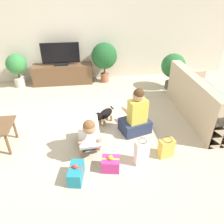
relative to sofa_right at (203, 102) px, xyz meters
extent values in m
plane|color=beige|center=(-2.44, -0.26, -0.32)|extent=(16.00, 16.00, 0.00)
cube|color=beige|center=(-2.44, 2.37, 0.98)|extent=(8.40, 0.06, 2.60)
cube|color=#C6B293|center=(0.05, 0.00, -0.09)|extent=(0.83, 2.06, 0.45)
cube|color=#C6B293|center=(-0.26, 0.00, 0.35)|extent=(0.20, 2.06, 0.42)
cube|color=#C6B293|center=(0.05, 0.95, 0.00)|extent=(0.83, 0.16, 0.63)
cube|color=#288E6B|center=(-0.06, -0.47, 0.29)|extent=(0.18, 0.34, 0.32)
cube|color=#9E4293|center=(-0.06, 0.00, 0.29)|extent=(0.18, 0.34, 0.32)
cube|color=red|center=(-0.06, 0.47, 0.29)|extent=(0.18, 0.34, 0.32)
cylinder|color=brown|center=(-3.64, -0.73, -0.11)|extent=(0.04, 0.04, 0.41)
cylinder|color=brown|center=(-3.64, -0.28, -0.11)|extent=(0.04, 0.04, 0.41)
cube|color=brown|center=(-2.94, 2.09, -0.06)|extent=(1.56, 0.43, 0.52)
cube|color=black|center=(-2.94, 2.09, 0.22)|extent=(0.34, 0.20, 0.05)
cube|color=black|center=(-2.94, 2.09, 0.51)|extent=(0.97, 0.03, 0.53)
cylinder|color=#4C4C51|center=(-0.15, 1.38, -0.23)|extent=(0.29, 0.29, 0.18)
cylinder|color=brown|center=(-0.15, 1.38, -0.05)|extent=(0.05, 0.05, 0.18)
sphere|color=#286B33|center=(-0.15, 1.38, 0.30)|extent=(0.60, 0.60, 0.60)
cylinder|color=beige|center=(-4.07, 2.04, -0.20)|extent=(0.29, 0.29, 0.24)
cylinder|color=brown|center=(-4.07, 2.04, -0.01)|extent=(0.05, 0.05, 0.15)
sphere|color=#337F3D|center=(-4.07, 2.04, 0.29)|extent=(0.51, 0.51, 0.51)
cylinder|color=#A36042|center=(-1.81, 2.04, -0.20)|extent=(0.22, 0.22, 0.24)
cylinder|color=brown|center=(-1.81, 2.04, 0.02)|extent=(0.04, 0.04, 0.20)
sphere|color=#1E5628|center=(-1.81, 2.04, 0.41)|extent=(0.68, 0.68, 0.68)
cube|color=#23232D|center=(-2.37, -0.59, -0.18)|extent=(0.32, 0.46, 0.28)
cube|color=white|center=(-2.35, -0.88, 0.12)|extent=(0.36, 0.53, 0.47)
sphere|color=tan|center=(-2.34, -1.07, 0.34)|extent=(0.20, 0.20, 0.20)
sphere|color=brown|center=(-2.34, -1.07, 0.37)|extent=(0.18, 0.18, 0.18)
cylinder|color=tan|center=(-2.49, -0.99, -0.07)|extent=(0.08, 0.28, 0.41)
cylinder|color=tan|center=(-2.20, -0.97, -0.07)|extent=(0.08, 0.28, 0.41)
cube|color=#283351|center=(-1.48, -0.35, -0.20)|extent=(0.61, 0.53, 0.24)
cube|color=gold|center=(-1.47, -0.41, 0.14)|extent=(0.36, 0.28, 0.44)
sphere|color=tan|center=(-1.47, -0.40, 0.46)|extent=(0.20, 0.20, 0.20)
sphere|color=#472D19|center=(-1.47, -0.41, 0.49)|extent=(0.19, 0.19, 0.19)
cylinder|color=tan|center=(-1.40, -0.18, 0.08)|extent=(0.13, 0.27, 0.06)
cylinder|color=tan|center=(-1.65, -0.25, 0.08)|extent=(0.13, 0.27, 0.06)
ellipsoid|color=black|center=(-1.99, 0.00, -0.11)|extent=(0.37, 0.37, 0.18)
sphere|color=black|center=(-2.15, -0.16, -0.07)|extent=(0.15, 0.15, 0.15)
sphere|color=olive|center=(-2.19, -0.21, -0.08)|extent=(0.07, 0.07, 0.07)
cylinder|color=black|center=(-1.85, 0.15, -0.07)|extent=(0.09, 0.09, 0.11)
cylinder|color=olive|center=(-2.11, -0.05, -0.26)|extent=(0.04, 0.04, 0.12)
cylinder|color=olive|center=(-2.04, -0.12, -0.26)|extent=(0.04, 0.04, 0.12)
cylinder|color=olive|center=(-1.95, 0.12, -0.26)|extent=(0.04, 0.04, 0.12)
cylinder|color=olive|center=(-1.88, 0.05, -0.26)|extent=(0.04, 0.04, 0.12)
cube|color=teal|center=(-2.56, -1.39, -0.21)|extent=(0.25, 0.38, 0.22)
cube|color=red|center=(-2.56, -1.39, -0.21)|extent=(0.19, 0.06, 0.22)
sphere|color=red|center=(-2.56, -1.39, -0.07)|extent=(0.07, 0.07, 0.07)
cube|color=#CC3389|center=(-2.05, -1.25, -0.22)|extent=(0.30, 0.26, 0.20)
cube|color=yellow|center=(-2.05, -1.25, -0.22)|extent=(0.27, 0.08, 0.20)
sphere|color=yellow|center=(-2.05, -1.25, -0.10)|extent=(0.08, 0.08, 0.08)
cube|color=white|center=(-1.57, -1.19, -0.11)|extent=(0.23, 0.16, 0.42)
torus|color=#4C3823|center=(-1.57, -1.19, 0.12)|extent=(0.16, 0.16, 0.01)
cube|color=#E5B74C|center=(-1.14, -1.08, -0.16)|extent=(0.27, 0.18, 0.31)
torus|color=#4C3823|center=(-1.14, -1.08, 0.01)|extent=(0.19, 0.19, 0.01)
camera|label=1|loc=(-2.34, -3.62, 2.15)|focal=35.00mm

